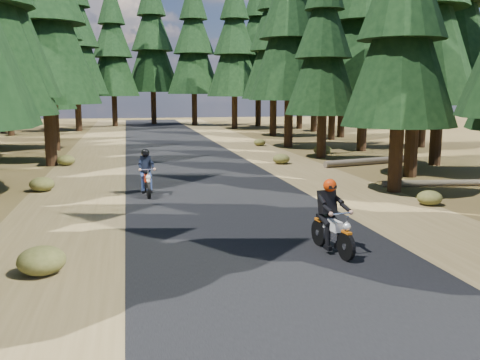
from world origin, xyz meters
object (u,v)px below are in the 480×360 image
log_near (372,161)px  log_far (441,183)px  rider_follow (147,180)px  rider_lead (332,229)px

log_near → log_far: log_near is taller
log_near → log_far: bearing=-107.3°
log_near → rider_follow: size_ratio=3.11×
log_far → rider_lead: rider_lead is taller
rider_lead → log_far: bearing=-143.2°
log_far → rider_lead: bearing=-127.8°
log_far → rider_follow: bearing=-174.9°
log_near → rider_follow: bearing=-167.4°
rider_lead → rider_follow: 8.14m
rider_follow → log_far: bearing=173.8°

